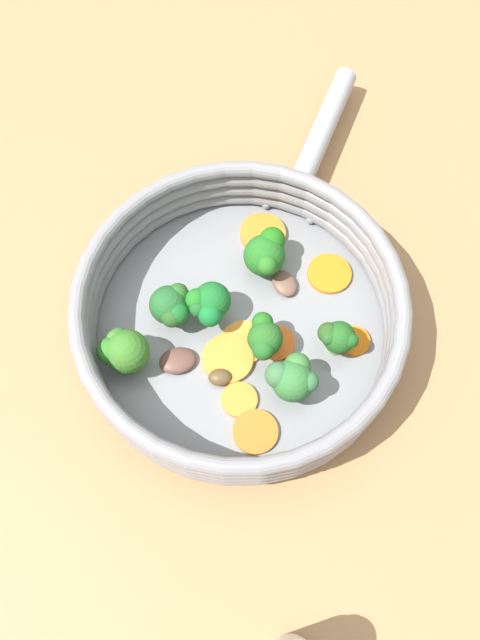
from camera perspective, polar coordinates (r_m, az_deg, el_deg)
ground_plane at (r=0.60m, az=0.00°, el=-1.06°), size 4.00×4.00×0.00m
skillet at (r=0.60m, az=0.00°, el=-0.82°), size 0.28×0.28×0.01m
skillet_rim_wall at (r=0.56m, az=0.00°, el=0.63°), size 0.30×0.30×0.06m
skillet_handle at (r=0.70m, az=7.34°, el=16.36°), size 0.04×0.18×0.02m
skillet_rivet_left at (r=0.64m, az=6.48°, el=9.09°), size 0.01×0.01×0.01m
skillet_rivet_right at (r=0.65m, az=2.42°, el=10.46°), size 0.01×0.01×0.01m
carrot_slice_0 at (r=0.58m, az=0.28°, el=-2.09°), size 0.06×0.06×0.00m
carrot_slice_1 at (r=0.58m, az=3.35°, el=-2.18°), size 0.05×0.05×0.00m
carrot_slice_2 at (r=0.59m, az=10.42°, el=-1.89°), size 0.03×0.03×0.00m
carrot_slice_3 at (r=0.62m, az=8.17°, el=4.21°), size 0.05×0.05×0.00m
carrot_slice_4 at (r=0.56m, az=-0.06°, el=-7.30°), size 0.04×0.04×0.00m
carrot_slice_5 at (r=0.56m, az=1.43°, el=-10.18°), size 0.05×0.05×0.00m
carrot_slice_6 at (r=0.63m, az=2.10°, el=7.91°), size 0.05×0.05×0.01m
carrot_slice_7 at (r=0.58m, az=-1.15°, el=-3.59°), size 0.06×0.06×0.01m
broccoli_floret_0 at (r=0.54m, az=4.81°, el=-5.29°), size 0.05×0.04×0.05m
broccoli_floret_1 at (r=0.60m, az=2.42°, el=6.21°), size 0.04×0.05×0.04m
broccoli_floret_2 at (r=0.57m, az=-2.96°, el=1.34°), size 0.04×0.04×0.05m
broccoli_floret_3 at (r=0.56m, az=8.87°, el=-1.59°), size 0.04×0.03×0.04m
broccoli_floret_4 at (r=0.55m, az=2.21°, el=-1.76°), size 0.03×0.04×0.05m
broccoli_floret_5 at (r=0.56m, az=-10.62°, el=-2.73°), size 0.04×0.04×0.05m
broccoli_floret_6 at (r=0.57m, az=-6.30°, el=1.23°), size 0.04×0.04×0.04m
mushroom_piece_0 at (r=0.61m, az=4.09°, el=3.37°), size 0.04×0.04×0.01m
mushroom_piece_1 at (r=0.57m, az=-1.83°, el=-5.26°), size 0.03×0.02×0.01m
mushroom_piece_2 at (r=0.58m, az=-5.72°, el=-3.72°), size 0.04×0.04×0.01m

